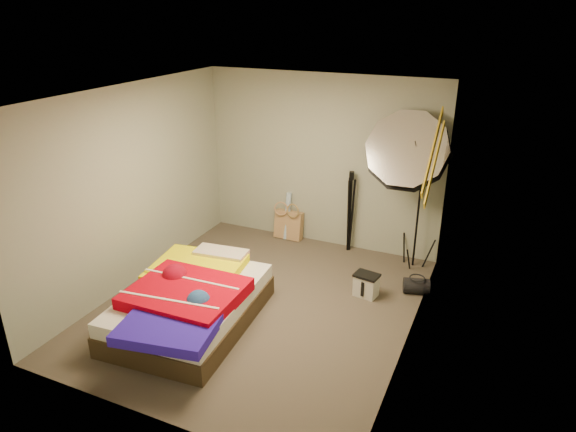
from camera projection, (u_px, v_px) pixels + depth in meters
The scene contains 15 objects.
floor at pixel (260, 305), 6.16m from camera, with size 4.00×4.00×0.00m, color #4F463D.
ceiling at pixel (255, 94), 5.20m from camera, with size 4.00×4.00×0.00m, color silver.
wall_back at pixel (321, 162), 7.37m from camera, with size 3.50×3.50×0.00m, color gray.
wall_front at pixel (140, 295), 3.99m from camera, with size 3.50×3.50×0.00m, color gray.
wall_left at pixel (132, 187), 6.34m from camera, with size 4.00×4.00×0.00m, color gray.
wall_right at pixel (417, 235), 5.02m from camera, with size 4.00×4.00×0.00m, color gray.
tote_bag at pixel (289, 225), 7.85m from camera, with size 0.44×0.13×0.44m, color tan.
wrapping_roll at pixel (287, 216), 7.81m from camera, with size 0.08×0.08×0.72m, color #5D90C0.
camera_case at pixel (366, 286), 6.31m from camera, with size 0.27×0.19×0.27m, color beige.
duffel_bag at pixel (416, 286), 6.39m from camera, with size 0.19×0.19×0.32m, color black.
wall_stripe_upper at pixel (433, 151), 5.27m from camera, with size 0.02×1.10×0.10m, color gold.
wall_stripe_lower at pixel (435, 163), 5.55m from camera, with size 0.02×1.10×0.10m, color gold.
bed at pixel (190, 302), 5.71m from camera, with size 1.48×2.08×0.54m.
photo_umbrella at pixel (408, 152), 6.44m from camera, with size 1.31×0.96×2.26m.
camera_tripod at pixel (350, 206), 7.29m from camera, with size 0.08×0.08×1.20m.
Camera 1 is at (2.47, -4.68, 3.34)m, focal length 32.00 mm.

